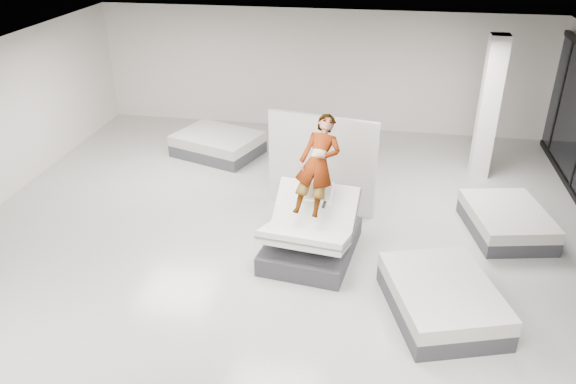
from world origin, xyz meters
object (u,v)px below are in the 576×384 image
object	(u,v)px
remote	(324,205)
flat_bed_left_far	(218,144)
hero_bed	(311,235)
flat_bed_right_far	(507,221)
flat_bed_right_near	(442,299)
column	(488,108)
person	(317,182)
divider_panel	(321,164)

from	to	relation	value
remote	flat_bed_left_far	size ratio (longest dim) A/B	0.06
hero_bed	flat_bed_right_far	distance (m)	3.80
flat_bed_right_near	column	size ratio (longest dim) A/B	0.72
flat_bed_right_near	column	distance (m)	5.51
person	remote	bearing A→B (deg)	-57.85
flat_bed_right_far	hero_bed	bearing A→B (deg)	-158.99
person	divider_panel	bearing A→B (deg)	101.10
divider_panel	hero_bed	bearing A→B (deg)	-77.09
flat_bed_right_far	remote	bearing A→B (deg)	-157.02
divider_panel	flat_bed_left_far	size ratio (longest dim) A/B	0.95
hero_bed	divider_panel	xyz separation A→B (m)	(-0.04, 1.69, 0.61)
person	flat_bed_right_far	distance (m)	3.80
divider_panel	flat_bed_left_far	xyz separation A→B (m)	(-2.84, 2.37, -0.74)
divider_panel	flat_bed_right_far	distance (m)	3.68
person	flat_bed_right_far	size ratio (longest dim) A/B	0.90
person	flat_bed_left_far	size ratio (longest dim) A/B	0.77
flat_bed_right_far	column	distance (m)	2.91
person	flat_bed_right_far	xyz separation A→B (m)	(3.50, 1.04, -1.04)
hero_bed	remote	size ratio (longest dim) A/B	15.10
flat_bed_right_far	flat_bed_right_near	world-z (taller)	flat_bed_right_near
hero_bed	flat_bed_right_near	distance (m)	2.52
hero_bed	flat_bed_right_far	world-z (taller)	hero_bed
divider_panel	remote	bearing A→B (deg)	-70.12
flat_bed_right_near	column	xyz separation A→B (m)	(1.19, 5.21, 1.33)
person	divider_panel	size ratio (longest dim) A/B	0.82
hero_bed	flat_bed_right_near	xyz separation A→B (m)	(2.17, -1.28, -0.12)
divider_panel	flat_bed_left_far	world-z (taller)	divider_panel
column	person	bearing A→B (deg)	-132.61
person	flat_bed_left_far	distance (m)	4.85
flat_bed_left_far	person	bearing A→B (deg)	-51.91
hero_bed	flat_bed_right_far	bearing A→B (deg)	21.01
divider_panel	flat_bed_right_far	xyz separation A→B (m)	(3.59, -0.33, -0.76)
hero_bed	divider_panel	distance (m)	1.80
flat_bed_right_far	flat_bed_right_near	distance (m)	2.98
hero_bed	flat_bed_left_far	distance (m)	4.98
remote	flat_bed_left_far	world-z (taller)	remote
flat_bed_right_far	flat_bed_left_far	distance (m)	6.97
divider_panel	flat_bed_right_far	bearing A→B (deg)	6.36
person	column	world-z (taller)	column
flat_bed_left_far	hero_bed	bearing A→B (deg)	-54.62
divider_panel	column	bearing A→B (deg)	44.98
remote	flat_bed_right_near	bearing A→B (deg)	-24.47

